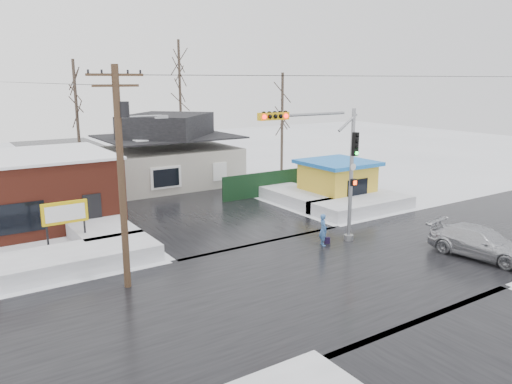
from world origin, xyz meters
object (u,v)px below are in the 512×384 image
traffic_signal (330,159)px  marquee_sign (65,214)px  utility_pole (122,166)px  pedestrian (323,230)px  car (481,243)px  kiosk (337,181)px

traffic_signal → marquee_sign: traffic_signal is taller
utility_pole → marquee_sign: (-1.07, 5.99, -3.19)m
traffic_signal → pedestrian: (-0.18, 0.11, -3.70)m
utility_pole → car: utility_pole is taller
pedestrian → marquee_sign: bearing=81.5°
car → kiosk: bearing=71.9°
marquee_sign → car: (16.49, -11.92, -1.20)m
kiosk → pedestrian: size_ratio=2.74×
utility_pole → car: 17.09m
utility_pole → kiosk: bearing=20.4°
pedestrian → car: bearing=-115.2°
utility_pole → kiosk: size_ratio=1.96×
traffic_signal → utility_pole: bearing=177.1°
traffic_signal → utility_pole: size_ratio=0.78×
utility_pole → car: (15.42, -5.92, -4.39)m
pedestrian → utility_pole: bearing=108.8°
marquee_sign → car: 20.38m
marquee_sign → kiosk: kiosk is taller
traffic_signal → utility_pole: (-10.36, 0.53, 0.57)m
traffic_signal → kiosk: bearing=44.8°
kiosk → car: bearing=-99.2°
utility_pole → pedestrian: 11.05m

